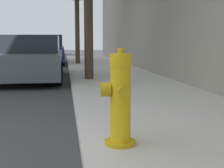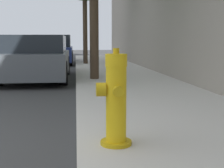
{
  "view_description": "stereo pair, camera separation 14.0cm",
  "coord_description": "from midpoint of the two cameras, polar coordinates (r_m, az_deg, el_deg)",
  "views": [
    {
      "loc": [
        1.75,
        -2.64,
        1.09
      ],
      "look_at": [
        2.36,
        1.38,
        0.54
      ],
      "focal_mm": 50.0,
      "sensor_mm": 36.0,
      "label": 1
    },
    {
      "loc": [
        1.89,
        -2.66,
        1.09
      ],
      "look_at": [
        2.36,
        1.38,
        0.54
      ],
      "focal_mm": 50.0,
      "sensor_mm": 36.0,
      "label": 2
    }
  ],
  "objects": [
    {
      "name": "fire_hydrant",
      "position": [
        2.91,
        0.08,
        -3.04
      ],
      "size": [
        0.33,
        0.34,
        0.91
      ],
      "color": "#C39C11",
      "rests_on": "sidewalk_slab"
    },
    {
      "name": "parked_car_near",
      "position": [
        9.27,
        -15.13,
        4.53
      ],
      "size": [
        1.8,
        4.25,
        1.26
      ],
      "color": "#4C5156",
      "rests_on": "ground_plane"
    },
    {
      "name": "sidewalk_slab",
      "position": [
        3.16,
        18.14,
        -11.68
      ],
      "size": [
        2.62,
        40.0,
        0.12
      ],
      "color": "beige",
      "rests_on": "ground_plane"
    },
    {
      "name": "parked_car_mid",
      "position": [
        15.63,
        -12.41,
        6.04
      ],
      "size": [
        1.87,
        3.96,
        1.41
      ],
      "color": "navy",
      "rests_on": "ground_plane"
    }
  ]
}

